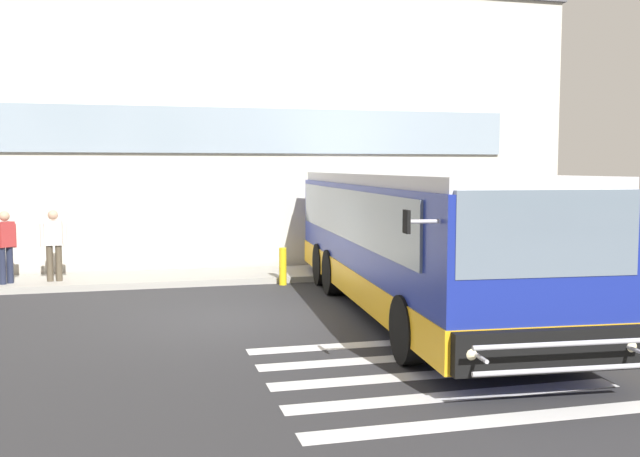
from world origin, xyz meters
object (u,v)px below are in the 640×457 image
passenger_by_doorway (54,240)px  safety_bollard_yellow (283,266)px  passenger_near_column (5,244)px  bus_main_foreground (413,244)px

passenger_by_doorway → safety_bollard_yellow: 5.41m
passenger_near_column → passenger_by_doorway: bearing=8.5°
safety_bollard_yellow → passenger_by_doorway: bearing=169.2°
safety_bollard_yellow → passenger_near_column: bearing=172.3°
bus_main_foreground → passenger_near_column: (-8.13, 4.64, -0.25)m
bus_main_foreground → passenger_by_doorway: bearing=146.0°
passenger_near_column → passenger_by_doorway: (1.03, 0.15, 0.03)m
passenger_by_doorway → safety_bollard_yellow: size_ratio=1.86×
passenger_by_doorway → safety_bollard_yellow: (5.28, -1.00, -0.66)m
safety_bollard_yellow → bus_main_foreground: bearing=-64.3°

